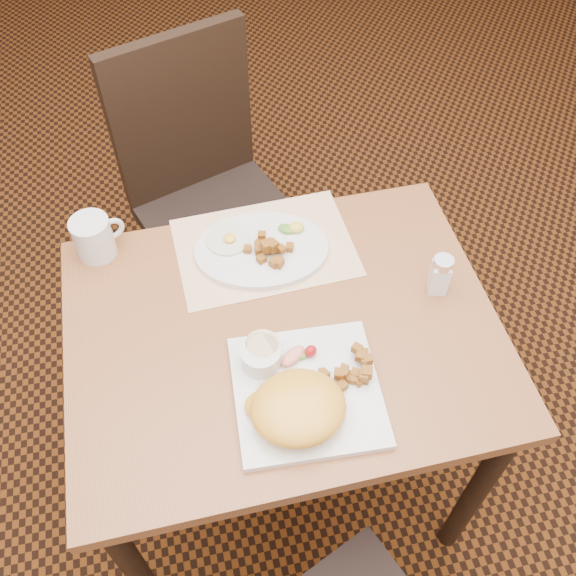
{
  "coord_description": "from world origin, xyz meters",
  "views": [
    {
      "loc": [
        -0.16,
        -0.73,
        1.86
      ],
      "look_at": [
        0.02,
        0.05,
        0.82
      ],
      "focal_mm": 40.0,
      "sensor_mm": 36.0,
      "label": 1
    }
  ],
  "objects_px": {
    "plate_square": "(307,391)",
    "salt_shaker": "(440,274)",
    "plate_oval": "(262,250)",
    "table": "(284,356)",
    "coffee_mug": "(94,237)",
    "chair_far": "(207,186)"
  },
  "relations": [
    {
      "from": "chair_far",
      "to": "coffee_mug",
      "type": "height_order",
      "value": "chair_far"
    },
    {
      "from": "plate_oval",
      "to": "coffee_mug",
      "type": "height_order",
      "value": "coffee_mug"
    },
    {
      "from": "chair_far",
      "to": "salt_shaker",
      "type": "relative_size",
      "value": 9.7
    },
    {
      "from": "coffee_mug",
      "to": "plate_square",
      "type": "bearing_deg",
      "value": -50.92
    },
    {
      "from": "plate_oval",
      "to": "coffee_mug",
      "type": "xyz_separation_m",
      "value": [
        -0.36,
        0.09,
        0.04
      ]
    },
    {
      "from": "salt_shaker",
      "to": "plate_oval",
      "type": "bearing_deg",
      "value": 151.71
    },
    {
      "from": "chair_far",
      "to": "salt_shaker",
      "type": "xyz_separation_m",
      "value": [
        0.43,
        -0.66,
        0.26
      ]
    },
    {
      "from": "plate_square",
      "to": "plate_oval",
      "type": "xyz_separation_m",
      "value": [
        -0.01,
        0.37,
        0.0
      ]
    },
    {
      "from": "plate_square",
      "to": "plate_oval",
      "type": "relative_size",
      "value": 0.92
    },
    {
      "from": "plate_square",
      "to": "table",
      "type": "bearing_deg",
      "value": 93.77
    },
    {
      "from": "plate_square",
      "to": "salt_shaker",
      "type": "height_order",
      "value": "salt_shaker"
    },
    {
      "from": "plate_square",
      "to": "plate_oval",
      "type": "height_order",
      "value": "plate_oval"
    },
    {
      "from": "chair_far",
      "to": "coffee_mug",
      "type": "xyz_separation_m",
      "value": [
        -0.28,
        -0.39,
        0.26
      ]
    },
    {
      "from": "chair_far",
      "to": "plate_oval",
      "type": "xyz_separation_m",
      "value": [
        0.08,
        -0.47,
        0.22
      ]
    },
    {
      "from": "table",
      "to": "plate_square",
      "type": "distance_m",
      "value": 0.2
    },
    {
      "from": "table",
      "to": "plate_oval",
      "type": "bearing_deg",
      "value": 90.71
    },
    {
      "from": "plate_square",
      "to": "salt_shaker",
      "type": "bearing_deg",
      "value": 28.75
    },
    {
      "from": "table",
      "to": "coffee_mug",
      "type": "relative_size",
      "value": 7.75
    },
    {
      "from": "plate_oval",
      "to": "plate_square",
      "type": "bearing_deg",
      "value": -87.99
    },
    {
      "from": "salt_shaker",
      "to": "coffee_mug",
      "type": "height_order",
      "value": "same"
    },
    {
      "from": "chair_far",
      "to": "salt_shaker",
      "type": "height_order",
      "value": "chair_far"
    },
    {
      "from": "table",
      "to": "plate_oval",
      "type": "height_order",
      "value": "plate_oval"
    }
  ]
}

